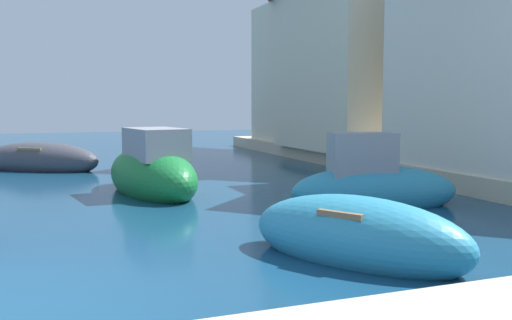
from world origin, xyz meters
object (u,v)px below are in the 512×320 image
object	(u,v)px
quayside_tree	(370,59)
waterfront_building_annex	(384,37)
moored_boat_0	(373,186)
waterfront_building_far	(347,58)
moored_boat_3	(152,172)
moored_boat_2	(40,160)
moored_boat_5	(357,237)

from	to	relation	value
quayside_tree	waterfront_building_annex	bearing A→B (deg)	-47.44
moored_boat_0	waterfront_building_far	xyz separation A→B (m)	(5.81, 11.29, 3.73)
moored_boat_3	waterfront_building_far	bearing A→B (deg)	-60.85
moored_boat_0	moored_boat_2	distance (m)	11.73
moored_boat_0	moored_boat_5	xyz separation A→B (m)	(-2.49, -3.51, -0.11)
moored_boat_0	waterfront_building_far	size ratio (longest dim) A/B	0.39
moored_boat_0	moored_boat_3	bearing A→B (deg)	154.06
moored_boat_0	moored_boat_5	world-z (taller)	moored_boat_0
moored_boat_3	moored_boat_2	bearing A→B (deg)	13.74
moored_boat_0	moored_boat_2	bearing A→B (deg)	138.98
moored_boat_0	moored_boat_3	xyz separation A→B (m)	(-4.10, 3.43, 0.08)
moored_boat_0	moored_boat_3	world-z (taller)	moored_boat_3
moored_boat_5	waterfront_building_annex	world-z (taller)	waterfront_building_annex
moored_boat_3	waterfront_building_far	size ratio (longest dim) A/B	0.45
waterfront_building_far	moored_boat_0	bearing A→B (deg)	-117.22
moored_boat_5	quayside_tree	bearing A→B (deg)	116.64
moored_boat_5	moored_boat_3	bearing A→B (deg)	162.31
moored_boat_3	quayside_tree	xyz separation A→B (m)	(9.53, 5.44, 3.43)
waterfront_building_annex	moored_boat_0	bearing A→B (deg)	-124.45
waterfront_building_annex	quayside_tree	size ratio (longest dim) A/B	1.67
moored_boat_2	waterfront_building_annex	world-z (taller)	waterfront_building_annex
moored_boat_0	moored_boat_5	size ratio (longest dim) A/B	1.08
moored_boat_2	waterfront_building_far	world-z (taller)	waterfront_building_far
moored_boat_3	moored_boat_5	world-z (taller)	moored_boat_3
moored_boat_2	moored_boat_3	world-z (taller)	moored_boat_3
moored_boat_3	waterfront_building_far	distance (m)	13.16
moored_boat_3	waterfront_building_annex	xyz separation A→B (m)	(9.90, 5.03, 4.26)
moored_boat_2	moored_boat_5	xyz separation A→B (m)	(4.23, -13.12, -0.01)
waterfront_building_annex	quayside_tree	distance (m)	0.99
waterfront_building_annex	moored_boat_2	bearing A→B (deg)	174.78
waterfront_building_annex	waterfront_building_far	size ratio (longest dim) A/B	0.86
waterfront_building_annex	waterfront_building_far	xyz separation A→B (m)	(0.00, 2.83, -0.60)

